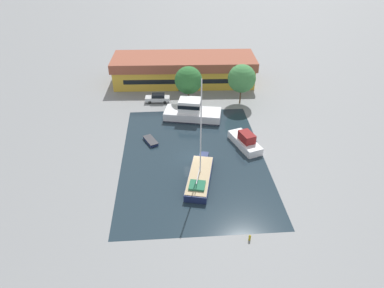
{
  "coord_description": "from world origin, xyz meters",
  "views": [
    {
      "loc": [
        -3.07,
        -40.94,
        29.49
      ],
      "look_at": [
        0.0,
        2.26,
        1.0
      ],
      "focal_mm": 32.0,
      "sensor_mm": 36.0,
      "label": 1
    }
  ],
  "objects_px": {
    "warehouse_building": "(184,69)",
    "motor_cruiser": "(192,112)",
    "sailboat_moored": "(200,176)",
    "cabin_boat": "(245,141)",
    "quay_tree_by_water": "(242,78)",
    "small_dinghy": "(151,141)",
    "parked_car": "(158,98)",
    "quay_tree_near_building": "(188,80)"
  },
  "relations": [
    {
      "from": "warehouse_building",
      "to": "motor_cruiser",
      "type": "height_order",
      "value": "warehouse_building"
    },
    {
      "from": "sailboat_moored",
      "to": "cabin_boat",
      "type": "height_order",
      "value": "sailboat_moored"
    },
    {
      "from": "quay_tree_by_water",
      "to": "small_dinghy",
      "type": "xyz_separation_m",
      "value": [
        -16.65,
        -12.69,
        -4.75
      ]
    },
    {
      "from": "parked_car",
      "to": "cabin_boat",
      "type": "height_order",
      "value": "cabin_boat"
    },
    {
      "from": "sailboat_moored",
      "to": "small_dinghy",
      "type": "distance_m",
      "value": 12.12
    },
    {
      "from": "quay_tree_by_water",
      "to": "parked_car",
      "type": "distance_m",
      "value": 16.32
    },
    {
      "from": "quay_tree_by_water",
      "to": "small_dinghy",
      "type": "distance_m",
      "value": 21.46
    },
    {
      "from": "warehouse_building",
      "to": "parked_car",
      "type": "bearing_deg",
      "value": -118.33
    },
    {
      "from": "quay_tree_by_water",
      "to": "cabin_boat",
      "type": "bearing_deg",
      "value": -97.73
    },
    {
      "from": "cabin_boat",
      "to": "small_dinghy",
      "type": "bearing_deg",
      "value": 152.58
    },
    {
      "from": "warehouse_building",
      "to": "sailboat_moored",
      "type": "xyz_separation_m",
      "value": [
        0.37,
        -33.65,
        -2.16
      ]
    },
    {
      "from": "warehouse_building",
      "to": "quay_tree_near_building",
      "type": "bearing_deg",
      "value": -86.15
    },
    {
      "from": "quay_tree_near_building",
      "to": "cabin_boat",
      "type": "bearing_deg",
      "value": -62.31
    },
    {
      "from": "small_dinghy",
      "to": "cabin_boat",
      "type": "bearing_deg",
      "value": 145.91
    },
    {
      "from": "motor_cruiser",
      "to": "cabin_boat",
      "type": "height_order",
      "value": "motor_cruiser"
    },
    {
      "from": "warehouse_building",
      "to": "motor_cruiser",
      "type": "relative_size",
      "value": 2.86
    },
    {
      "from": "quay_tree_near_building",
      "to": "quay_tree_by_water",
      "type": "distance_m",
      "value": 9.84
    },
    {
      "from": "parked_car",
      "to": "small_dinghy",
      "type": "height_order",
      "value": "parked_car"
    },
    {
      "from": "quay_tree_near_building",
      "to": "cabin_boat",
      "type": "height_order",
      "value": "quay_tree_near_building"
    },
    {
      "from": "quay_tree_by_water",
      "to": "cabin_boat",
      "type": "relative_size",
      "value": 1.07
    },
    {
      "from": "warehouse_building",
      "to": "parked_car",
      "type": "relative_size",
      "value": 6.4
    },
    {
      "from": "warehouse_building",
      "to": "quay_tree_near_building",
      "type": "distance_m",
      "value": 11.18
    },
    {
      "from": "warehouse_building",
      "to": "cabin_boat",
      "type": "bearing_deg",
      "value": -70.27
    },
    {
      "from": "quay_tree_by_water",
      "to": "cabin_boat",
      "type": "height_order",
      "value": "quay_tree_by_water"
    },
    {
      "from": "quay_tree_by_water",
      "to": "small_dinghy",
      "type": "bearing_deg",
      "value": -142.68
    },
    {
      "from": "quay_tree_near_building",
      "to": "small_dinghy",
      "type": "bearing_deg",
      "value": -118.17
    },
    {
      "from": "parked_car",
      "to": "small_dinghy",
      "type": "bearing_deg",
      "value": 179.42
    },
    {
      "from": "warehouse_building",
      "to": "sailboat_moored",
      "type": "distance_m",
      "value": 33.72
    },
    {
      "from": "parked_car",
      "to": "sailboat_moored",
      "type": "xyz_separation_m",
      "value": [
        5.92,
        -24.28,
        -0.15
      ]
    },
    {
      "from": "parked_car",
      "to": "sailboat_moored",
      "type": "height_order",
      "value": "sailboat_moored"
    },
    {
      "from": "quay_tree_by_water",
      "to": "sailboat_moored",
      "type": "height_order",
      "value": "sailboat_moored"
    },
    {
      "from": "motor_cruiser",
      "to": "parked_car",
      "type": "bearing_deg",
      "value": 52.8
    },
    {
      "from": "quay_tree_by_water",
      "to": "parked_car",
      "type": "xyz_separation_m",
      "value": [
        -15.69,
        1.61,
        -4.18
      ]
    },
    {
      "from": "quay_tree_near_building",
      "to": "motor_cruiser",
      "type": "relative_size",
      "value": 0.71
    },
    {
      "from": "small_dinghy",
      "to": "sailboat_moored",
      "type": "bearing_deg",
      "value": 99.07
    },
    {
      "from": "warehouse_building",
      "to": "cabin_boat",
      "type": "height_order",
      "value": "warehouse_building"
    },
    {
      "from": "quay_tree_by_water",
      "to": "motor_cruiser",
      "type": "height_order",
      "value": "quay_tree_by_water"
    },
    {
      "from": "parked_car",
      "to": "cabin_boat",
      "type": "xyz_separation_m",
      "value": [
        13.67,
        -16.51,
        0.09
      ]
    },
    {
      "from": "quay_tree_near_building",
      "to": "quay_tree_by_water",
      "type": "bearing_deg",
      "value": -0.06
    },
    {
      "from": "parked_car",
      "to": "quay_tree_by_water",
      "type": "bearing_deg",
      "value": -92.63
    },
    {
      "from": "parked_car",
      "to": "cabin_boat",
      "type": "bearing_deg",
      "value": -137.13
    },
    {
      "from": "motor_cruiser",
      "to": "sailboat_moored",
      "type": "bearing_deg",
      "value": -168.51
    }
  ]
}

